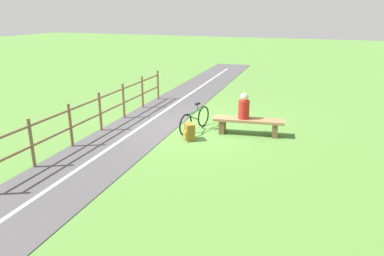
# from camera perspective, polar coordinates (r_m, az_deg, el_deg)

# --- Properties ---
(ground_plane) EXTENTS (80.00, 80.00, 0.00)m
(ground_plane) POSITION_cam_1_polar(r_m,az_deg,el_deg) (11.36, -0.07, 0.07)
(ground_plane) COLOR #548438
(paved_path) EXTENTS (4.54, 36.07, 0.02)m
(paved_path) POSITION_cam_1_polar(r_m,az_deg,el_deg) (8.72, -17.77, -6.47)
(paved_path) COLOR #4C494C
(paved_path) RESTS_ON ground_plane
(path_centre_line) EXTENTS (2.19, 31.94, 0.00)m
(path_centre_line) POSITION_cam_1_polar(r_m,az_deg,el_deg) (8.71, -17.78, -6.41)
(path_centre_line) COLOR silver
(path_centre_line) RESTS_ON paved_path
(bench) EXTENTS (2.08, 0.76, 0.47)m
(bench) POSITION_cam_1_polar(r_m,az_deg,el_deg) (10.77, 8.82, 0.73)
(bench) COLOR #937047
(bench) RESTS_ON ground_plane
(person_seated) EXTENTS (0.37, 0.37, 0.76)m
(person_seated) POSITION_cam_1_polar(r_m,az_deg,el_deg) (10.65, 8.11, 3.23)
(person_seated) COLOR #B2231E
(person_seated) RESTS_ON bench
(bicycle) EXTENTS (0.34, 1.67, 0.84)m
(bicycle) POSITION_cam_1_polar(r_m,az_deg,el_deg) (10.95, 0.45, 1.30)
(bicycle) COLOR black
(bicycle) RESTS_ON ground_plane
(backpack) EXTENTS (0.40, 0.42, 0.48)m
(backpack) POSITION_cam_1_polar(r_m,az_deg,el_deg) (10.21, -0.43, -0.62)
(backpack) COLOR olive
(backpack) RESTS_ON ground_plane
(fence_roadside) EXTENTS (0.53, 8.69, 1.19)m
(fence_roadside) POSITION_cam_1_polar(r_m,az_deg,el_deg) (11.21, -14.20, 2.94)
(fence_roadside) COLOR brown
(fence_roadside) RESTS_ON ground_plane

